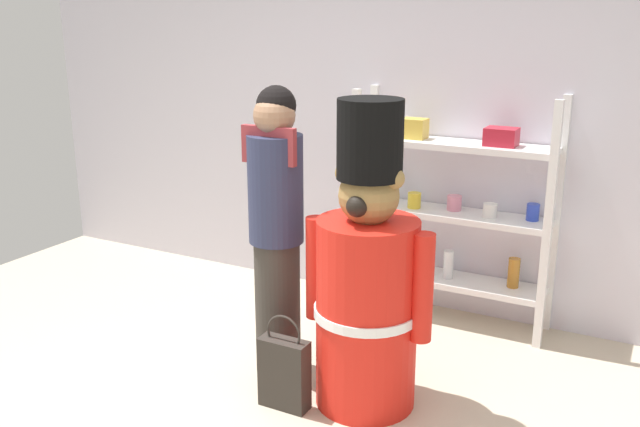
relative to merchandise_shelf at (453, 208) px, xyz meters
The scene contains 5 objects.
back_wall 0.70m from the merchandise_shelf, 151.70° to the left, with size 6.40×0.12×2.60m, color silver.
merchandise_shelf is the anchor object (origin of this frame).
teddy_bear_guard 1.24m from the merchandise_shelf, 92.76° to the right, with size 0.70×0.55×1.62m.
person_shopper 1.33m from the merchandise_shelf, 119.17° to the right, with size 0.32×0.30×1.65m.
shopping_bag 1.64m from the merchandise_shelf, 105.55° to the right, with size 0.27×0.11×0.52m.
Camera 1 is at (1.67, -2.26, 1.99)m, focal length 38.57 mm.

